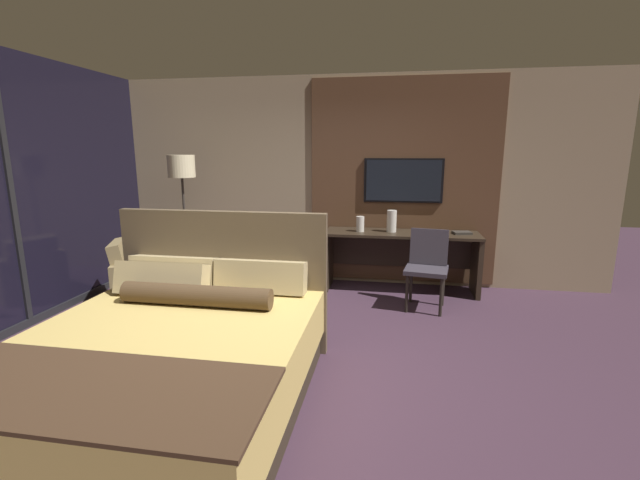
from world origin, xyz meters
TOP-DOWN VIEW (x-y plane):
  - ground_plane at (0.00, 0.00)m, footprint 16.00×16.00m
  - wall_back_tv_panel at (0.13, 2.59)m, footprint 7.20×0.09m
  - wall_left_window at (-3.00, 0.40)m, footprint 0.06×6.00m
  - bed at (-0.76, -0.69)m, footprint 1.94×2.24m
  - desk at (0.90, 2.29)m, footprint 1.97×0.56m
  - tv at (0.90, 2.52)m, footprint 1.03×0.04m
  - desk_chair at (1.19, 1.69)m, footprint 0.54×0.54m
  - armchair_by_window at (-2.15, 1.27)m, footprint 0.96×0.98m
  - floor_lamp at (-1.89, 1.84)m, footprint 0.34×0.34m
  - vase_tall at (0.76, 2.27)m, footprint 0.12×0.12m
  - vase_short at (0.36, 2.22)m, footprint 0.10×0.10m
  - book at (1.65, 2.27)m, footprint 0.25×0.19m

SIDE VIEW (x-z plane):
  - ground_plane at x=0.00m, z-range 0.00..0.00m
  - armchair_by_window at x=-2.15m, z-range -0.12..0.66m
  - bed at x=-0.76m, z-range -0.29..1.00m
  - desk at x=0.90m, z-range 0.15..0.93m
  - desk_chair at x=1.19m, z-range 0.10..1.01m
  - book at x=1.65m, z-range 0.78..0.81m
  - vase_short at x=0.36m, z-range 0.78..0.98m
  - vase_tall at x=0.76m, z-range 0.78..1.06m
  - wall_left_window at x=-3.00m, z-range -0.08..2.72m
  - wall_back_tv_panel at x=0.13m, z-range 0.00..2.80m
  - tv at x=0.90m, z-range 1.14..1.72m
  - floor_lamp at x=-1.89m, z-range 0.60..2.36m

